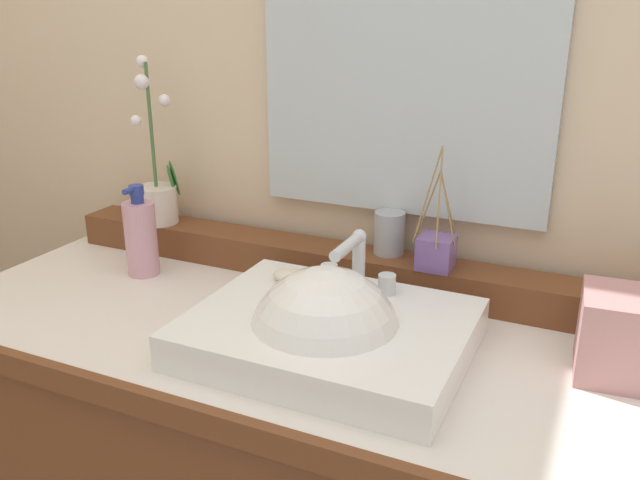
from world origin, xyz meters
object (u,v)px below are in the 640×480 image
potted_plant (157,190)px  tissue_box (623,336)px  sink_basin (327,338)px  reed_diffuser (436,251)px  soap_bar (290,276)px  lotion_bottle (141,237)px  tumbler_cup (389,233)px

potted_plant → tissue_box: size_ratio=2.74×
potted_plant → tissue_box: 1.02m
potted_plant → tissue_box: bearing=-8.5°
sink_basin → reed_diffuser: 0.30m
tissue_box → soap_bar: bearing=-178.1°
soap_bar → tissue_box: size_ratio=0.51×
reed_diffuser → sink_basin: bearing=-111.1°
soap_bar → lotion_bottle: lotion_bottle is taller
sink_basin → potted_plant: bearing=153.3°
sink_basin → tumbler_cup: size_ratio=5.22×
soap_bar → reed_diffuser: 0.29m
soap_bar → potted_plant: 0.47m
soap_bar → tumbler_cup: size_ratio=0.80×
sink_basin → soap_bar: size_ratio=6.52×
tumbler_cup → reed_diffuser: size_ratio=0.37×
sink_basin → lotion_bottle: (-0.50, 0.15, 0.06)m
soap_bar → lotion_bottle: size_ratio=0.35×
tumbler_cup → tissue_box: (0.45, -0.18, -0.05)m
tumbler_cup → lotion_bottle: lotion_bottle is taller
potted_plant → sink_basin: bearing=-26.7°
reed_diffuser → tissue_box: size_ratio=1.74×
soap_bar → potted_plant: (-0.43, 0.17, 0.07)m
sink_basin → lotion_bottle: lotion_bottle is taller
tumbler_cup → lotion_bottle: bearing=-161.9°
sink_basin → tumbler_cup: sink_basin is taller
sink_basin → reed_diffuser: size_ratio=1.91×
reed_diffuser → lotion_bottle: reed_diffuser is taller
potted_plant → lotion_bottle: 0.15m
tissue_box → sink_basin: bearing=-163.7°
soap_bar → lotion_bottle: 0.38m
soap_bar → tissue_box: tissue_box is taller
sink_basin → reed_diffuser: (0.11, 0.27, 0.08)m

